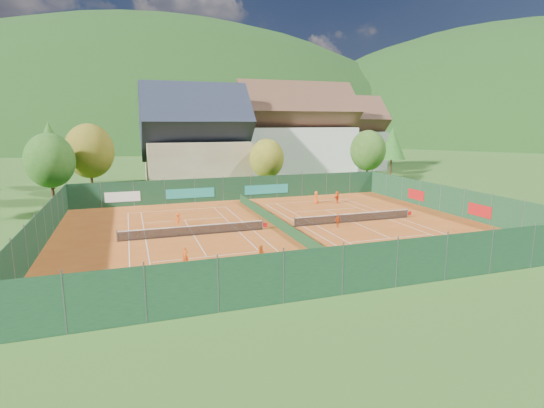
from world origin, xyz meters
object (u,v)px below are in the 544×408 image
at_px(player_left_near, 185,256).
at_px(player_left_far, 178,220).
at_px(hotel_block_a, 295,136).
at_px(player_left_mid, 262,254).
at_px(hotel_block_b, 343,138).
at_px(ball_hopper, 456,241).
at_px(chalet, 196,144).
at_px(player_right_far_a, 316,197).
at_px(player_right_far_b, 337,197).
at_px(player_right_near, 338,221).

distance_m(player_left_near, player_left_far, 11.47).
bearing_deg(hotel_block_a, player_left_mid, -114.52).
relative_size(hotel_block_b, player_left_near, 13.60).
relative_size(hotel_block_b, ball_hopper, 21.60).
relative_size(chalet, ball_hopper, 20.25).
bearing_deg(player_right_far_a, hotel_block_a, -139.67).
distance_m(ball_hopper, player_left_near, 21.26).
bearing_deg(player_left_near, ball_hopper, -11.11).
xyz_separation_m(chalet, player_left_mid, (-1.54, -39.03, -5.96)).
height_order(hotel_block_a, player_left_mid, hotel_block_a).
bearing_deg(player_right_far_b, player_left_far, -28.38).
bearing_deg(player_left_far, hotel_block_a, -124.55).
distance_m(hotel_block_b, player_left_near, 65.44).
height_order(player_left_mid, player_right_far_a, player_right_far_a).
distance_m(chalet, player_left_near, 38.71).
bearing_deg(hotel_block_b, player_right_far_a, -122.44).
xyz_separation_m(player_right_near, player_right_far_b, (5.64, 10.99, 0.14)).
bearing_deg(player_right_near, player_left_mid, -162.83).
relative_size(hotel_block_a, hotel_block_b, 1.25).
height_order(player_left_far, player_right_near, player_left_far).
height_order(player_left_near, player_left_far, player_left_far).
bearing_deg(player_right_near, hotel_block_b, 41.28).
xyz_separation_m(chalet, player_right_far_b, (14.14, -20.33, -5.85)).
bearing_deg(player_left_mid, player_left_far, 109.86).
xyz_separation_m(hotel_block_b, player_right_far_b, (-18.86, -34.33, -5.85)).
xyz_separation_m(player_left_mid, player_left_far, (-4.38, 12.83, 0.02)).
height_order(player_right_far_a, player_right_far_b, player_right_far_a).
height_order(hotel_block_b, player_right_near, hotel_block_b).
bearing_deg(hotel_block_a, player_right_far_a, -106.08).
relative_size(chalet, player_left_near, 12.75).
bearing_deg(ball_hopper, hotel_block_a, 84.28).
relative_size(player_left_far, player_right_far_b, 0.88).
bearing_deg(player_right_far_a, player_left_near, 10.86).
xyz_separation_m(ball_hopper, player_left_near, (-21.07, 2.81, 0.08)).
xyz_separation_m(chalet, player_left_far, (-5.92, -26.21, -5.94)).
bearing_deg(hotel_block_b, player_left_mid, -123.08).
distance_m(ball_hopper, player_right_near, 10.84).
height_order(chalet, player_right_far_a, chalet).
relative_size(chalet, player_right_far_b, 10.49).
distance_m(hotel_block_b, player_right_near, 51.87).
xyz_separation_m(player_left_far, player_right_far_b, (20.07, 5.87, 0.09)).
bearing_deg(chalet, hotel_block_b, 22.99).
relative_size(chalet, player_left_far, 11.89).
distance_m(ball_hopper, player_left_far, 24.78).
bearing_deg(hotel_block_b, player_left_far, -134.07).
relative_size(hotel_block_b, player_right_far_b, 11.19).
bearing_deg(player_right_far_a, hotel_block_b, -156.04).
height_order(player_left_near, player_left_mid, player_left_mid).
xyz_separation_m(player_left_mid, player_right_near, (10.04, 7.71, -0.03)).
bearing_deg(hotel_block_b, chalet, -157.01).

